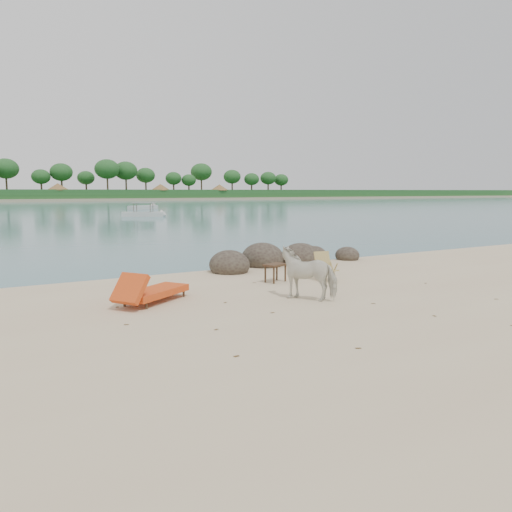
{
  "coord_description": "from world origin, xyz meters",
  "views": [
    {
      "loc": [
        -7.0,
        -9.25,
        2.7
      ],
      "look_at": [
        -0.47,
        2.0,
        1.0
      ],
      "focal_mm": 35.0,
      "sensor_mm": 36.0,
      "label": 1
    }
  ],
  "objects_px": {
    "boulders": "(275,260)",
    "deck_chair": "(328,268)",
    "lounge_chair": "(155,289)",
    "side_table": "(275,274)",
    "cow": "(309,274)"
  },
  "relations": [
    {
      "from": "boulders",
      "to": "deck_chair",
      "type": "relative_size",
      "value": 7.53
    },
    {
      "from": "lounge_chair",
      "to": "side_table",
      "type": "bearing_deg",
      "value": -23.17
    },
    {
      "from": "boulders",
      "to": "deck_chair",
      "type": "bearing_deg",
      "value": -96.05
    },
    {
      "from": "cow",
      "to": "lounge_chair",
      "type": "height_order",
      "value": "cow"
    },
    {
      "from": "side_table",
      "to": "lounge_chair",
      "type": "bearing_deg",
      "value": 171.97
    },
    {
      "from": "boulders",
      "to": "side_table",
      "type": "xyz_separation_m",
      "value": [
        -1.81,
        -2.9,
        0.04
      ]
    },
    {
      "from": "side_table",
      "to": "lounge_chair",
      "type": "height_order",
      "value": "lounge_chair"
    },
    {
      "from": "side_table",
      "to": "deck_chair",
      "type": "bearing_deg",
      "value": -42.84
    },
    {
      "from": "boulders",
      "to": "lounge_chair",
      "type": "bearing_deg",
      "value": -147.62
    },
    {
      "from": "side_table",
      "to": "deck_chair",
      "type": "xyz_separation_m",
      "value": [
        1.43,
        -0.65,
        0.16
      ]
    },
    {
      "from": "lounge_chair",
      "to": "deck_chair",
      "type": "bearing_deg",
      "value": -32.82
    },
    {
      "from": "cow",
      "to": "deck_chair",
      "type": "bearing_deg",
      "value": -176.79
    },
    {
      "from": "boulders",
      "to": "deck_chair",
      "type": "height_order",
      "value": "deck_chair"
    },
    {
      "from": "cow",
      "to": "deck_chair",
      "type": "xyz_separation_m",
      "value": [
        1.92,
        1.67,
        -0.21
      ]
    },
    {
      "from": "lounge_chair",
      "to": "deck_chair",
      "type": "xyz_separation_m",
      "value": [
        5.36,
        0.09,
        0.09
      ]
    }
  ]
}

